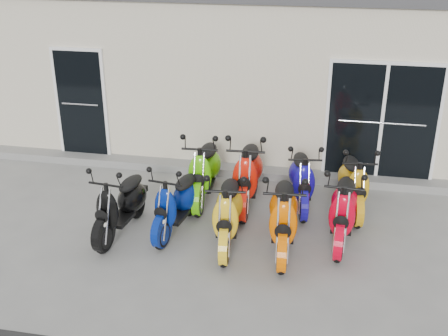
{
  "coord_description": "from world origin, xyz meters",
  "views": [
    {
      "loc": [
        1.64,
        -7.8,
        4.55
      ],
      "look_at": [
        0.0,
        0.6,
        0.75
      ],
      "focal_mm": 45.0,
      "sensor_mm": 36.0,
      "label": 1
    }
  ],
  "objects_px": {
    "scooter_front_black": "(120,197)",
    "scooter_back_green": "(204,163)",
    "scooter_back_blue": "(302,172)",
    "scooter_back_yellow": "(354,176)",
    "scooter_front_red": "(344,201)",
    "scooter_front_blue": "(177,195)",
    "scooter_front_orange_b": "(284,207)",
    "scooter_front_orange_a": "(228,204)",
    "scooter_back_red": "(248,166)"
  },
  "relations": [
    {
      "from": "scooter_back_green",
      "to": "scooter_back_blue",
      "type": "relative_size",
      "value": 1.1
    },
    {
      "from": "scooter_front_orange_a",
      "to": "scooter_front_orange_b",
      "type": "relative_size",
      "value": 0.96
    },
    {
      "from": "scooter_front_orange_a",
      "to": "scooter_front_red",
      "type": "distance_m",
      "value": 1.76
    },
    {
      "from": "scooter_front_orange_a",
      "to": "scooter_back_blue",
      "type": "xyz_separation_m",
      "value": [
        1.01,
        1.45,
        -0.03
      ]
    },
    {
      "from": "scooter_back_yellow",
      "to": "scooter_front_orange_a",
      "type": "bearing_deg",
      "value": -149.86
    },
    {
      "from": "scooter_back_blue",
      "to": "scooter_back_yellow",
      "type": "relative_size",
      "value": 0.99
    },
    {
      "from": "scooter_front_black",
      "to": "scooter_back_blue",
      "type": "height_order",
      "value": "scooter_front_black"
    },
    {
      "from": "scooter_front_orange_b",
      "to": "scooter_front_red",
      "type": "xyz_separation_m",
      "value": [
        0.87,
        0.42,
        -0.03
      ]
    },
    {
      "from": "scooter_front_blue",
      "to": "scooter_back_green",
      "type": "relative_size",
      "value": 0.9
    },
    {
      "from": "scooter_front_black",
      "to": "scooter_front_orange_b",
      "type": "xyz_separation_m",
      "value": [
        2.52,
        0.04,
        0.06
      ]
    },
    {
      "from": "scooter_front_red",
      "to": "scooter_back_yellow",
      "type": "height_order",
      "value": "scooter_front_red"
    },
    {
      "from": "scooter_back_green",
      "to": "scooter_back_yellow",
      "type": "height_order",
      "value": "scooter_back_green"
    },
    {
      "from": "scooter_front_black",
      "to": "scooter_front_red",
      "type": "bearing_deg",
      "value": 14.2
    },
    {
      "from": "scooter_back_red",
      "to": "scooter_front_orange_a",
      "type": "bearing_deg",
      "value": -97.34
    },
    {
      "from": "scooter_back_red",
      "to": "scooter_back_blue",
      "type": "height_order",
      "value": "scooter_back_red"
    },
    {
      "from": "scooter_front_orange_a",
      "to": "scooter_front_orange_b",
      "type": "xyz_separation_m",
      "value": [
        0.83,
        0.01,
        0.03
      ]
    },
    {
      "from": "scooter_front_black",
      "to": "scooter_back_blue",
      "type": "bearing_deg",
      "value": 35.26
    },
    {
      "from": "scooter_front_orange_b",
      "to": "scooter_back_yellow",
      "type": "bearing_deg",
      "value": 49.68
    },
    {
      "from": "scooter_front_blue",
      "to": "scooter_back_yellow",
      "type": "xyz_separation_m",
      "value": [
        2.72,
        1.22,
        0.02
      ]
    },
    {
      "from": "scooter_front_black",
      "to": "scooter_front_red",
      "type": "relative_size",
      "value": 0.95
    },
    {
      "from": "scooter_back_blue",
      "to": "scooter_back_yellow",
      "type": "bearing_deg",
      "value": -8.21
    },
    {
      "from": "scooter_back_red",
      "to": "scooter_back_yellow",
      "type": "relative_size",
      "value": 1.13
    },
    {
      "from": "scooter_front_blue",
      "to": "scooter_front_red",
      "type": "xyz_separation_m",
      "value": [
        2.56,
        0.2,
        0.05
      ]
    },
    {
      "from": "scooter_front_blue",
      "to": "scooter_front_orange_b",
      "type": "bearing_deg",
      "value": 1.24
    },
    {
      "from": "scooter_back_green",
      "to": "scooter_back_blue",
      "type": "height_order",
      "value": "scooter_back_green"
    },
    {
      "from": "scooter_front_blue",
      "to": "scooter_front_orange_b",
      "type": "distance_m",
      "value": 1.7
    },
    {
      "from": "scooter_front_black",
      "to": "scooter_front_blue",
      "type": "xyz_separation_m",
      "value": [
        0.83,
        0.26,
        -0.01
      ]
    },
    {
      "from": "scooter_front_orange_b",
      "to": "scooter_back_green",
      "type": "relative_size",
      "value": 1.0
    },
    {
      "from": "scooter_front_blue",
      "to": "scooter_back_yellow",
      "type": "relative_size",
      "value": 0.97
    },
    {
      "from": "scooter_front_red",
      "to": "scooter_back_blue",
      "type": "xyz_separation_m",
      "value": [
        -0.69,
        1.02,
        -0.03
      ]
    },
    {
      "from": "scooter_front_black",
      "to": "scooter_back_blue",
      "type": "distance_m",
      "value": 3.07
    },
    {
      "from": "scooter_back_red",
      "to": "scooter_back_blue",
      "type": "bearing_deg",
      "value": 4.36
    },
    {
      "from": "scooter_back_yellow",
      "to": "scooter_back_blue",
      "type": "bearing_deg",
      "value": 171.98
    },
    {
      "from": "scooter_front_red",
      "to": "scooter_back_red",
      "type": "xyz_separation_m",
      "value": [
        -1.61,
        0.9,
        0.06
      ]
    },
    {
      "from": "scooter_front_orange_a",
      "to": "scooter_back_green",
      "type": "height_order",
      "value": "scooter_back_green"
    },
    {
      "from": "scooter_front_red",
      "to": "scooter_back_red",
      "type": "distance_m",
      "value": 1.84
    },
    {
      "from": "scooter_front_blue",
      "to": "scooter_front_red",
      "type": "height_order",
      "value": "scooter_front_red"
    },
    {
      "from": "scooter_front_orange_a",
      "to": "scooter_front_orange_b",
      "type": "bearing_deg",
      "value": -5.54
    },
    {
      "from": "scooter_back_green",
      "to": "scooter_back_yellow",
      "type": "relative_size",
      "value": 1.09
    },
    {
      "from": "scooter_front_orange_a",
      "to": "scooter_back_red",
      "type": "height_order",
      "value": "scooter_back_red"
    },
    {
      "from": "scooter_back_blue",
      "to": "scooter_front_red",
      "type": "bearing_deg",
      "value": -63.46
    },
    {
      "from": "scooter_back_green",
      "to": "scooter_back_yellow",
      "type": "distance_m",
      "value": 2.54
    },
    {
      "from": "scooter_front_blue",
      "to": "scooter_front_orange_b",
      "type": "relative_size",
      "value": 0.9
    },
    {
      "from": "scooter_front_red",
      "to": "scooter_back_red",
      "type": "bearing_deg",
      "value": 154.81
    },
    {
      "from": "scooter_back_red",
      "to": "scooter_back_yellow",
      "type": "bearing_deg",
      "value": 0.44
    },
    {
      "from": "scooter_front_orange_a",
      "to": "scooter_back_red",
      "type": "distance_m",
      "value": 1.33
    },
    {
      "from": "scooter_back_green",
      "to": "scooter_front_orange_b",
      "type": "bearing_deg",
      "value": -45.23
    },
    {
      "from": "scooter_front_blue",
      "to": "scooter_back_green",
      "type": "bearing_deg",
      "value": 89.54
    },
    {
      "from": "scooter_front_black",
      "to": "scooter_back_green",
      "type": "relative_size",
      "value": 0.91
    },
    {
      "from": "scooter_front_blue",
      "to": "scooter_front_red",
      "type": "distance_m",
      "value": 2.57
    }
  ]
}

